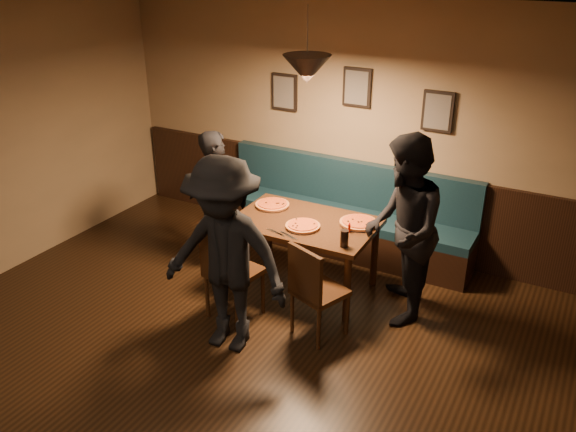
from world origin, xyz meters
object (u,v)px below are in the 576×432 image
at_px(booth_bench, 342,210).
at_px(soda_glass, 344,238).
at_px(diner_left, 219,198).
at_px(tabasco_bottle, 349,227).
at_px(chair_near_right, 320,290).
at_px(dining_table, 304,254).
at_px(chair_near_left, 234,270).
at_px(diner_right, 403,230).
at_px(diner_front, 225,256).

distance_m(booth_bench, soda_glass, 1.41).
height_order(diner_left, tabasco_bottle, diner_left).
bearing_deg(chair_near_right, diner_left, 176.55).
xyz_separation_m(chair_near_right, diner_left, (-1.58, 0.71, 0.29)).
xyz_separation_m(dining_table, diner_left, (-1.08, 0.05, 0.38)).
bearing_deg(chair_near_left, diner_right, 38.95).
bearing_deg(diner_right, chair_near_right, -58.84).
relative_size(chair_near_right, diner_right, 0.52).
bearing_deg(diner_left, tabasco_bottle, -115.37).
bearing_deg(soda_glass, diner_right, 33.17).
bearing_deg(diner_right, tabasco_bottle, -110.26).
bearing_deg(diner_right, booth_bench, -153.80).
distance_m(booth_bench, diner_left, 1.42).
bearing_deg(dining_table, tabasco_bottle, -3.28).
bearing_deg(diner_left, chair_near_right, -137.15).
relative_size(chair_near_right, diner_front, 0.52).
distance_m(chair_near_right, diner_front, 0.93).
bearing_deg(diner_left, chair_near_left, -161.14).
height_order(booth_bench, chair_near_right, booth_bench).
relative_size(chair_near_right, tabasco_bottle, 8.68).
height_order(booth_bench, soda_glass, booth_bench).
height_order(dining_table, diner_right, diner_right).
bearing_deg(diner_left, dining_table, -115.63).
bearing_deg(soda_glass, booth_bench, 114.40).
bearing_deg(diner_right, dining_table, -111.28).
xyz_separation_m(chair_near_left, tabasco_bottle, (0.82, 0.76, 0.31)).
xyz_separation_m(dining_table, chair_near_left, (-0.34, -0.78, 0.12)).
relative_size(soda_glass, tabasco_bottle, 1.53).
relative_size(diner_right, tabasco_bottle, 16.82).
height_order(chair_near_left, diner_left, diner_left).
height_order(dining_table, diner_left, diner_left).
distance_m(chair_near_left, chair_near_right, 0.85).
relative_size(dining_table, diner_left, 0.93).
xyz_separation_m(booth_bench, diner_right, (1.01, -0.96, 0.40)).
xyz_separation_m(diner_left, diner_front, (0.94, -1.24, 0.13)).
relative_size(dining_table, tabasco_bottle, 13.17).
height_order(booth_bench, chair_near_left, booth_bench).
bearing_deg(booth_bench, soda_glass, -65.60).
height_order(diner_right, soda_glass, diner_right).
distance_m(dining_table, soda_glass, 0.79).
bearing_deg(diner_front, booth_bench, 81.30).
xyz_separation_m(booth_bench, chair_near_left, (-0.34, -1.72, -0.00)).
relative_size(chair_near_left, chair_near_right, 1.07).
xyz_separation_m(booth_bench, diner_left, (-1.07, -0.89, 0.26)).
bearing_deg(soda_glass, tabasco_bottle, 104.67).
bearing_deg(dining_table, soda_glass, -30.00).
distance_m(chair_near_left, diner_front, 0.60).
bearing_deg(chair_near_left, diner_front, -54.99).
relative_size(diner_left, diner_front, 0.86).
height_order(booth_bench, diner_front, diner_front).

